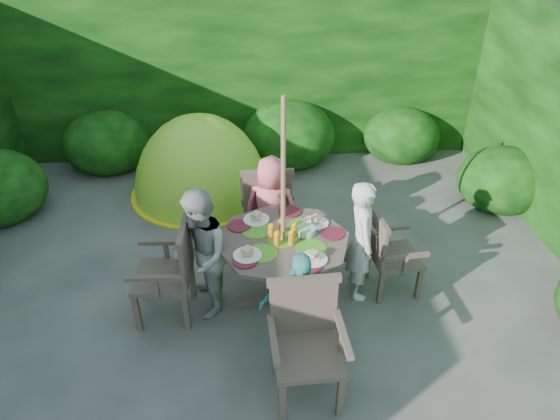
{
  "coord_description": "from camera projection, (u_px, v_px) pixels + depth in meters",
  "views": [
    {
      "loc": [
        -0.07,
        -3.85,
        3.56
      ],
      "look_at": [
        0.24,
        0.47,
        0.85
      ],
      "focal_mm": 32.0,
      "sensor_mm": 36.0,
      "label": 1
    }
  ],
  "objects": [
    {
      "name": "child_right",
      "position": [
        362.0,
        241.0,
        4.99
      ],
      "size": [
        0.34,
        0.5,
        1.32
      ],
      "primitive_type": "imported",
      "rotation": [
        0.0,
        0.0,
        1.52
      ],
      "color": "silver",
      "rests_on": "ground"
    },
    {
      "name": "hedge_enclosure",
      "position": [
        253.0,
        140.0,
        5.62
      ],
      "size": [
        9.0,
        9.0,
        2.5
      ],
      "color": "black",
      "rests_on": "ground"
    },
    {
      "name": "garden_chair_back",
      "position": [
        267.0,
        202.0,
        5.85
      ],
      "size": [
        0.61,
        0.55,
        1.0
      ],
      "rotation": [
        0.0,
        0.0,
        3.16
      ],
      "color": "#43352B",
      "rests_on": "ground"
    },
    {
      "name": "patio_table",
      "position": [
        283.0,
        249.0,
        4.88
      ],
      "size": [
        1.44,
        1.44,
        0.92
      ],
      "rotation": [
        0.0,
        0.0,
        0.09
      ],
      "color": "#43352B",
      "rests_on": "ground"
    },
    {
      "name": "garden_chair_right",
      "position": [
        388.0,
        252.0,
        5.12
      ],
      "size": [
        0.53,
        0.58,
        0.9
      ],
      "rotation": [
        0.0,
        0.0,
        1.67
      ],
      "color": "#43352B",
      "rests_on": "ground"
    },
    {
      "name": "garden_chair_front",
      "position": [
        306.0,
        339.0,
        4.03
      ],
      "size": [
        0.63,
        0.57,
        1.01
      ],
      "rotation": [
        0.0,
        0.0,
        0.05
      ],
      "color": "#43352B",
      "rests_on": "ground"
    },
    {
      "name": "garden_chair_left",
      "position": [
        171.0,
        270.0,
        4.78
      ],
      "size": [
        0.57,
        0.63,
        1.01
      ],
      "rotation": [
        0.0,
        0.0,
        -1.62
      ],
      "color": "#43352B",
      "rests_on": "ground"
    },
    {
      "name": "child_front",
      "position": [
        299.0,
        310.0,
        4.24
      ],
      "size": [
        0.72,
        0.35,
        1.18
      ],
      "primitive_type": "imported",
      "rotation": [
        0.0,
        0.0,
        -0.09
      ],
      "color": "#4FB7B8",
      "rests_on": "ground"
    },
    {
      "name": "parasol_pole",
      "position": [
        283.0,
        210.0,
        4.64
      ],
      "size": [
        0.05,
        0.05,
        2.2
      ],
      "primitive_type": "cylinder",
      "rotation": [
        0.0,
        0.0,
        0.09
      ],
      "color": "brown",
      "rests_on": "ground"
    },
    {
      "name": "dome_tent",
      "position": [
        202.0,
        192.0,
        7.13
      ],
      "size": [
        2.1,
        2.1,
        2.27
      ],
      "rotation": [
        0.0,
        0.0,
        -0.13
      ],
      "color": "#B1DA2A",
      "rests_on": "ground"
    },
    {
      "name": "child_left",
      "position": [
        200.0,
        255.0,
        4.76
      ],
      "size": [
        0.6,
        0.72,
        1.35
      ],
      "primitive_type": "imported",
      "rotation": [
        0.0,
        0.0,
        -1.43
      ],
      "color": "#9E9F9A",
      "rests_on": "ground"
    },
    {
      "name": "ground",
      "position": [
        260.0,
        304.0,
        5.15
      ],
      "size": [
        60.0,
        60.0,
        0.0
      ],
      "primitive_type": "plane",
      "color": "#43403C",
      "rests_on": "ground"
    },
    {
      "name": "child_back",
      "position": [
        271.0,
        209.0,
        5.56
      ],
      "size": [
        0.67,
        0.51,
        1.24
      ],
      "primitive_type": "imported",
      "rotation": [
        0.0,
        0.0,
        2.94
      ],
      "color": "#F06370",
      "rests_on": "ground"
    }
  ]
}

